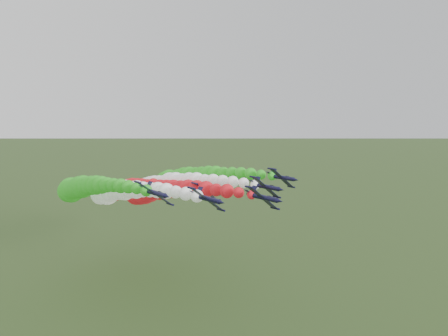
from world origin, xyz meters
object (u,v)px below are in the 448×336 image
(jet_inner_left, at_px, (117,192))
(jet_inner_right, at_px, (166,184))
(jet_outer_left, at_px, (81,188))
(jet_outer_right, at_px, (185,178))
(jet_trail, at_px, (128,188))
(jet_lead, at_px, (155,191))

(jet_inner_left, distance_m, jet_inner_right, 19.04)
(jet_outer_left, distance_m, jet_outer_right, 40.44)
(jet_inner_left, height_order, jet_inner_right, jet_inner_right)
(jet_inner_right, xyz_separation_m, jet_trail, (-4.77, 20.84, -3.93))
(jet_lead, height_order, jet_outer_right, jet_outer_right)
(jet_inner_left, xyz_separation_m, jet_trail, (14.24, 21.60, -3.37))
(jet_inner_right, distance_m, jet_outer_right, 14.69)
(jet_outer_left, xyz_separation_m, jet_trail, (22.89, 12.52, -4.33))
(jet_outer_left, bearing_deg, jet_lead, -34.61)
(jet_lead, relative_size, jet_trail, 1.00)
(jet_lead, height_order, jet_trail, jet_lead)
(jet_outer_left, relative_size, jet_trail, 1.00)
(jet_lead, relative_size, jet_inner_right, 1.00)
(jet_outer_right, bearing_deg, jet_outer_left, 178.52)
(jet_lead, bearing_deg, jet_inner_right, 34.82)
(jet_inner_left, bearing_deg, jet_outer_left, 133.60)
(jet_inner_left, xyz_separation_m, jet_inner_right, (19.01, 0.76, 0.56))
(jet_outer_right, bearing_deg, jet_trail, 142.27)
(jet_lead, distance_m, jet_trail, 26.58)
(jet_trail, bearing_deg, jet_inner_left, -123.39)
(jet_inner_right, bearing_deg, jet_inner_left, -177.70)
(jet_lead, relative_size, jet_outer_left, 1.00)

